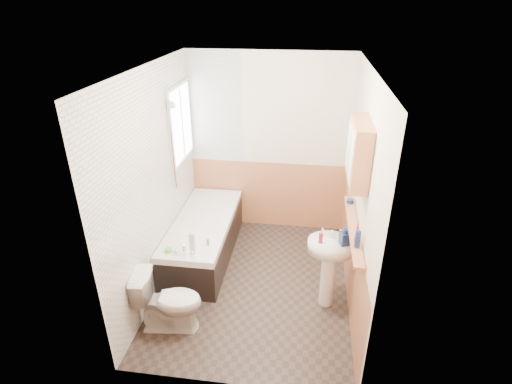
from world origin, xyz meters
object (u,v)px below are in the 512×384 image
medicine_cabinet (359,152)px  sink (329,259)px  pine_shelf (353,228)px  toilet (169,301)px  bathtub (204,237)px

medicine_cabinet → sink: bearing=-163.8°
sink → medicine_cabinet: bearing=25.2°
sink → pine_shelf: (0.20, -0.03, 0.43)m
sink → medicine_cabinet: 1.21m
pine_shelf → medicine_cabinet: (-0.03, 0.08, 0.78)m
toilet → medicine_cabinet: (1.77, 0.63, 1.46)m
pine_shelf → sink: bearing=171.2°
bathtub → toilet: bearing=-91.3°
bathtub → pine_shelf: pine_shelf is taller
bathtub → sink: bearing=-24.1°
pine_shelf → medicine_cabinet: 0.78m
toilet → medicine_cabinet: medicine_cabinet is taller
bathtub → pine_shelf: bearing=-22.5°
bathtub → medicine_cabinet: bearing=-20.5°
bathtub → medicine_cabinet: (1.74, -0.65, 1.51)m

